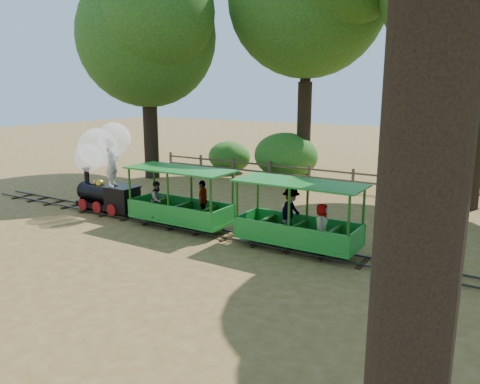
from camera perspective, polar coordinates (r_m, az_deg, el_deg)
The scene contains 10 objects.
ground at distance 13.85m, azimuth -1.23°, elevation -5.54°, with size 90.00×90.00×0.00m, color #A47F46.
track at distance 13.83m, azimuth -1.23°, elevation -5.27°, with size 22.00×1.00×0.10m.
locomotive at distance 16.92m, azimuth -16.44°, elevation 3.58°, with size 2.83×1.33×3.25m.
carriage_front at distance 14.65m, azimuth -7.29°, elevation -1.52°, with size 3.45×1.41×1.79m.
carriage_rear at distance 12.62m, azimuth 7.13°, elevation -3.63°, with size 3.45×1.41×1.79m.
oak_nw at distance 23.41m, azimuth -11.23°, elevation 18.82°, with size 8.07×7.10×9.87m.
fence at distance 20.68m, azimuth 10.98°, elevation 1.91°, with size 18.10×0.10×1.00m.
shrub_west at distance 24.55m, azimuth -1.32°, elevation 4.32°, with size 2.35×1.81×1.63m, color #2D6B1E.
shrub_mid_w at distance 22.89m, azimuth 5.58°, elevation 4.44°, with size 3.22×2.48×2.23m, color #2D6B1E.
shrub_mid_e at distance 20.86m, azimuth 22.68°, elevation 1.89°, with size 2.32×1.79×1.61m, color #2D6B1E.
Camera 1 is at (7.22, -11.02, 4.27)m, focal length 35.00 mm.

